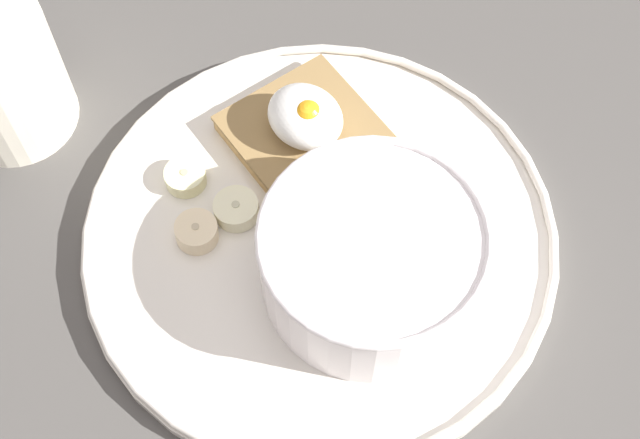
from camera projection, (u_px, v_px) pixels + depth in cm
name	position (u px, v px, depth cm)	size (l,w,h in cm)	color
ground_plane	(320.00, 248.00, 58.98)	(120.00, 120.00, 2.00)	#4C4946
plate	(320.00, 236.00, 57.39)	(30.66, 30.66, 1.60)	silver
oatmeal_bowl	(369.00, 260.00, 52.85)	(13.74, 13.74, 6.14)	white
toast_slice	(306.00, 135.00, 59.91)	(10.48, 10.48, 1.41)	olive
poached_egg	(306.00, 117.00, 57.96)	(7.56, 4.56, 3.31)	white
banana_slice_front	(236.00, 209.00, 57.40)	(3.39, 3.37, 1.29)	#ECE7BD
banana_slice_left	(185.00, 177.00, 58.59)	(2.84, 2.86, 1.22)	beige
banana_slice_back	(197.00, 232.00, 56.49)	(3.89, 3.89, 1.50)	beige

